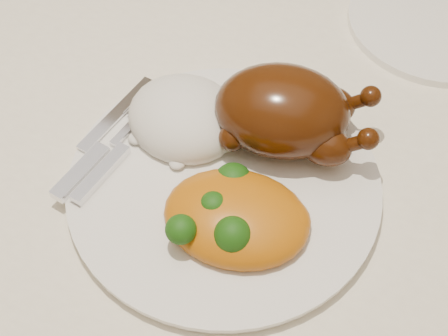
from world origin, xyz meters
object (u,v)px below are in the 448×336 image
(side_plate, at_px, (438,21))
(roast_chicken, at_px, (286,112))
(dining_table, at_px, (179,101))
(dinner_plate, at_px, (224,184))

(side_plate, xyz_separation_m, roast_chicken, (-0.12, -0.24, 0.05))
(roast_chicken, bearing_deg, side_plate, 53.66)
(side_plate, height_order, roast_chicken, roast_chicken)
(dining_table, distance_m, side_plate, 0.33)
(dining_table, distance_m, roast_chicken, 0.25)
(dining_table, xyz_separation_m, side_plate, (0.28, 0.13, 0.11))
(side_plate, bearing_deg, dining_table, -155.18)
(dining_table, relative_size, dinner_plate, 5.44)
(dinner_plate, distance_m, roast_chicken, 0.09)
(dinner_plate, distance_m, side_plate, 0.35)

